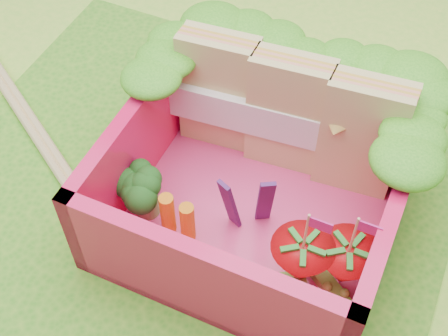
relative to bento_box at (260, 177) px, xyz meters
name	(u,v)px	position (x,y,z in m)	size (l,w,h in m)	color
ground	(179,211)	(-0.37, -0.15, -0.31)	(14.00, 14.00, 0.00)	#85D73C
placemat	(179,209)	(-0.37, -0.15, -0.29)	(2.60, 2.60, 0.03)	#449A22
bento_floor	(258,208)	(0.00, 0.00, -0.25)	(1.30, 1.30, 0.05)	#DD3878
bento_box	(260,177)	(0.00, 0.00, 0.00)	(1.30, 1.30, 0.55)	#E91350
lettuce_ruffle	(300,64)	(0.00, 0.46, 0.33)	(1.43, 0.76, 0.11)	#2A8B19
sandwich_stack	(289,114)	(0.00, 0.34, 0.10)	(1.22, 0.28, 0.67)	tan
broccoli	(144,188)	(-0.48, -0.25, -0.04)	(0.32, 0.32, 0.27)	#6FA44F
carrot_sticks	(177,218)	(-0.29, -0.30, -0.10)	(0.17, 0.07, 0.25)	orange
purple_wedges	(247,203)	(-0.01, -0.13, -0.04)	(0.21, 0.13, 0.38)	#401753
strawberry_left	(300,263)	(0.32, -0.31, -0.08)	(0.28, 0.28, 0.52)	red
strawberry_right	(344,266)	(0.50, -0.24, -0.08)	(0.28, 0.28, 0.52)	red
snap_peas	(320,273)	(0.41, -0.24, -0.20)	(0.60, 0.53, 0.05)	#6CBD3B
chopsticks	(37,132)	(-1.30, -0.03, -0.25)	(1.89, 1.17, 0.05)	#E6C77E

